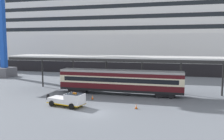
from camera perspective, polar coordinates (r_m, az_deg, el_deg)
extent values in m
plane|color=slate|center=(29.43, -4.40, -10.43)|extent=(400.00, 400.00, 0.00)
cube|color=black|center=(76.79, 13.85, 1.14)|extent=(133.43, 26.24, 3.35)
cube|color=white|center=(76.49, 13.96, 5.31)|extent=(133.43, 26.24, 7.81)
cube|color=white|center=(76.59, 14.08, 9.39)|extent=(122.76, 24.14, 3.10)
cube|color=black|center=(64.61, 13.96, 10.11)|extent=(117.42, 0.12, 1.12)
cube|color=white|center=(76.82, 14.14, 11.70)|extent=(117.85, 23.17, 3.10)
cube|color=black|center=(65.37, 14.04, 12.79)|extent=(112.72, 0.12, 1.12)
cube|color=white|center=(77.18, 14.21, 13.99)|extent=(112.94, 22.21, 3.10)
cube|color=black|center=(66.27, 14.12, 15.41)|extent=(108.03, 0.12, 1.12)
cube|color=white|center=(77.66, 14.27, 16.26)|extent=(108.03, 21.24, 3.10)
cube|color=silver|center=(39.45, 2.16, 3.19)|extent=(39.55, 5.95, 0.25)
cube|color=black|center=(36.68, 1.18, 2.36)|extent=(39.55, 0.20, 0.50)
cylinder|color=black|center=(48.34, -16.60, -0.29)|extent=(0.28, 0.28, 6.17)
cylinder|color=black|center=(45.29, -9.45, -0.55)|extent=(0.28, 0.28, 6.17)
cylinder|color=black|center=(43.04, -1.41, -0.83)|extent=(0.28, 0.28, 6.17)
cylinder|color=black|center=(41.72, 7.33, -1.11)|extent=(0.28, 0.28, 6.17)
cylinder|color=black|center=(41.41, 16.41, -1.38)|extent=(0.28, 0.28, 6.17)
cylinder|color=black|center=(42.15, 25.41, -1.61)|extent=(0.28, 0.28, 6.17)
cube|color=black|center=(39.65, 1.97, -4.73)|extent=(20.72, 2.80, 0.40)
cube|color=#470F14|center=(39.53, 1.97, -3.81)|extent=(20.72, 2.80, 0.90)
cube|color=beige|center=(39.35, 1.98, -2.30)|extent=(20.72, 2.80, 1.20)
cube|color=black|center=(38.03, 1.52, -2.53)|extent=(19.06, 0.08, 0.72)
cube|color=#470F14|center=(39.23, 1.98, -1.00)|extent=(20.72, 2.80, 0.60)
cube|color=#ABABAB|center=(39.17, 1.98, -0.31)|extent=(20.72, 2.69, 0.36)
cube|color=black|center=(41.96, -8.05, -4.72)|extent=(3.20, 2.35, 0.50)
cylinder|color=black|center=(41.27, -9.84, -4.99)|extent=(0.84, 0.12, 0.84)
cylinder|color=black|center=(40.57, -7.52, -5.15)|extent=(0.84, 0.12, 0.84)
cube|color=black|center=(38.82, 12.82, -5.74)|extent=(3.20, 2.35, 0.50)
cylinder|color=black|center=(37.71, 11.39, -6.11)|extent=(0.84, 0.12, 0.84)
cylinder|color=black|center=(37.66, 14.14, -6.19)|extent=(0.84, 0.12, 0.84)
cube|color=white|center=(32.93, -11.13, -7.66)|extent=(5.50, 3.04, 0.36)
cube|color=#F2B20C|center=(32.96, -11.12, -7.88)|extent=(5.51, 3.06, 0.12)
cube|color=white|center=(31.91, -9.07, -6.72)|extent=(2.64, 2.35, 1.10)
cube|color=#19232D|center=(31.83, -9.08, -6.11)|extent=(2.42, 2.23, 0.44)
cube|color=orange|center=(31.77, -9.09, -5.62)|extent=(0.59, 0.31, 0.16)
cube|color=white|center=(33.48, -12.56, -6.82)|extent=(3.25, 2.48, 0.36)
cylinder|color=black|center=(32.80, -7.72, -7.97)|extent=(0.83, 0.41, 0.80)
cylinder|color=black|center=(31.23, -9.81, -8.75)|extent=(0.83, 0.41, 0.80)
cylinder|color=black|center=(34.74, -12.29, -7.25)|extent=(0.83, 0.41, 0.80)
cylinder|color=black|center=(33.26, -14.47, -7.92)|extent=(0.83, 0.41, 0.80)
cube|color=black|center=(31.34, 5.90, -9.35)|extent=(0.36, 0.36, 0.04)
cone|color=#EA590F|center=(31.25, 5.91, -8.76)|extent=(0.30, 0.30, 0.63)
cylinder|color=white|center=(31.25, 5.91, -8.70)|extent=(0.17, 0.17, 0.09)
cube|color=black|center=(36.39, -4.79, -7.11)|extent=(0.36, 0.36, 0.04)
cone|color=#EA590F|center=(36.31, -4.79, -6.58)|extent=(0.30, 0.30, 0.65)
cylinder|color=white|center=(36.31, -4.79, -6.53)|extent=(0.17, 0.17, 0.09)
cube|color=#595960|center=(66.41, -24.72, -0.48)|extent=(4.40, 4.40, 2.40)
cylinder|color=black|center=(37.19, -15.36, -6.50)|extent=(0.44, 0.44, 0.70)
sphere|color=black|center=(37.11, -15.38, -5.95)|extent=(0.48, 0.48, 0.48)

